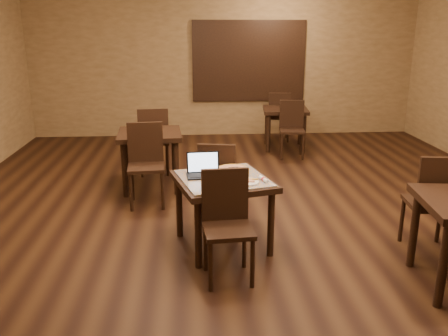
{
  "coord_description": "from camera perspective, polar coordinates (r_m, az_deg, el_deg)",
  "views": [
    {
      "loc": [
        -0.72,
        -5.0,
        2.27
      ],
      "look_at": [
        -0.39,
        -0.33,
        0.85
      ],
      "focal_mm": 38.0,
      "sensor_mm": 36.0,
      "label": 1
    }
  ],
  "objects": [
    {
      "name": "wall_back",
      "position": [
        10.06,
        0.08,
        12.45
      ],
      "size": [
        8.0,
        0.02,
        3.0
      ],
      "primitive_type": "cube",
      "color": "#987B4D",
      "rests_on": "ground"
    },
    {
      "name": "other_table_c_chair_far",
      "position": [
        5.18,
        24.05,
        -3.43
      ],
      "size": [
        0.51,
        0.51,
        1.07
      ],
      "rotation": [
        0.0,
        0.0,
        3.03
      ],
      "color": "black",
      "rests_on": "ground"
    },
    {
      "name": "ground",
      "position": [
        5.54,
        3.81,
        -7.38
      ],
      "size": [
        10.0,
        10.0,
        0.0
      ],
      "primitive_type": "plane",
      "color": "black",
      "rests_on": "ground"
    },
    {
      "name": "pizza_slice",
      "position": [
        4.71,
        2.7,
        -1.51
      ],
      "size": [
        0.19,
        0.19,
        0.02
      ],
      "primitive_type": null,
      "rotation": [
        0.0,
        0.0,
        0.05
      ],
      "color": "beige",
      "rests_on": "plate"
    },
    {
      "name": "plate",
      "position": [
        4.72,
        2.69,
        -1.68
      ],
      "size": [
        0.25,
        0.25,
        0.01
      ],
      "primitive_type": "cylinder",
      "color": "white",
      "rests_on": "tiled_table"
    },
    {
      "name": "other_table_a_chair_far",
      "position": [
        9.62,
        6.63,
        6.49
      ],
      "size": [
        0.48,
        0.48,
        0.99
      ],
      "rotation": [
        0.0,
        0.0,
        3.03
      ],
      "color": "black",
      "rests_on": "ground"
    },
    {
      "name": "napkin_roll",
      "position": [
        4.77,
        4.79,
        -1.36
      ],
      "size": [
        0.08,
        0.17,
        0.04
      ],
      "rotation": [
        0.0,
        0.0,
        0.28
      ],
      "color": "white",
      "rests_on": "tiled_table"
    },
    {
      "name": "tiled_table",
      "position": [
        4.9,
        -0.12,
        -2.3
      ],
      "size": [
        1.13,
        1.13,
        0.76
      ],
      "rotation": [
        0.0,
        0.0,
        0.26
      ],
      "color": "black",
      "rests_on": "ground"
    },
    {
      "name": "mural",
      "position": [
        10.06,
        3.01,
        12.71
      ],
      "size": [
        2.34,
        0.05,
        1.64
      ],
      "color": "#286992",
      "rests_on": "wall_back"
    },
    {
      "name": "other_table_b",
      "position": [
        6.8,
        -8.91,
        3.15
      ],
      "size": [
        0.94,
        0.94,
        0.82
      ],
      "rotation": [
        0.0,
        0.0,
        0.07
      ],
      "color": "black",
      "rests_on": "ground"
    },
    {
      "name": "other_table_a_chair_near",
      "position": [
        8.51,
        8.17,
        5.08
      ],
      "size": [
        0.48,
        0.48,
        0.99
      ],
      "rotation": [
        0.0,
        0.0,
        -0.11
      ],
      "color": "black",
      "rests_on": "ground"
    },
    {
      "name": "chair_main_near",
      "position": [
        4.36,
        0.33,
        -6.03
      ],
      "size": [
        0.47,
        0.47,
        1.01
      ],
      "rotation": [
        0.0,
        0.0,
        0.08
      ],
      "color": "black",
      "rests_on": "ground"
    },
    {
      "name": "other_table_a",
      "position": [
        9.05,
        7.37,
        6.31
      ],
      "size": [
        0.91,
        0.91,
        0.77
      ],
      "rotation": [
        0.0,
        0.0,
        -0.11
      ],
      "color": "black",
      "rests_on": "ground"
    },
    {
      "name": "other_table_b_chair_far",
      "position": [
        7.42,
        -8.45,
        3.66
      ],
      "size": [
        0.49,
        0.49,
        1.06
      ],
      "rotation": [
        0.0,
        0.0,
        3.21
      ],
      "color": "black",
      "rests_on": "ground"
    },
    {
      "name": "chair_main_far",
      "position": [
        5.51,
        -0.74,
        -1.23
      ],
      "size": [
        0.51,
        0.51,
        0.99
      ],
      "rotation": [
        0.0,
        0.0,
        2.94
      ],
      "color": "black",
      "rests_on": "ground"
    },
    {
      "name": "spatula",
      "position": [
        5.08,
        1.28,
        -0.07
      ],
      "size": [
        0.16,
        0.28,
        0.01
      ],
      "primitive_type": "cube",
      "rotation": [
        0.0,
        0.0,
        0.2
      ],
      "color": "silver",
      "rests_on": "pizza_whole"
    },
    {
      "name": "other_table_b_chair_near",
      "position": [
        6.23,
        -9.38,
        1.07
      ],
      "size": [
        0.49,
        0.49,
        1.06
      ],
      "rotation": [
        0.0,
        0.0,
        0.07
      ],
      "color": "black",
      "rests_on": "ground"
    },
    {
      "name": "pizza_whole",
      "position": [
        5.1,
        1.04,
        -0.11
      ],
      "size": [
        0.33,
        0.33,
        0.02
      ],
      "color": "beige",
      "rests_on": "pizza_pan"
    },
    {
      "name": "laptop",
      "position": [
        4.94,
        -2.52,
        -0.17
      ],
      "size": [
        0.36,
        0.29,
        0.23
      ],
      "rotation": [
        0.0,
        0.0,
        0.07
      ],
      "color": "black",
      "rests_on": "tiled_table"
    },
    {
      "name": "pizza_pan",
      "position": [
        5.1,
        1.04,
        -0.26
      ],
      "size": [
        0.34,
        0.34,
        0.01
      ],
      "primitive_type": "cylinder",
      "color": "silver",
      "rests_on": "tiled_table"
    }
  ]
}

